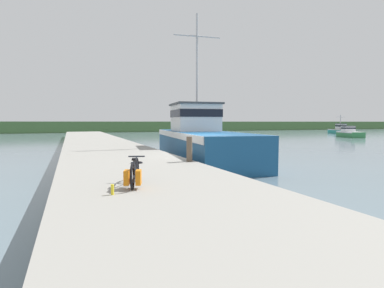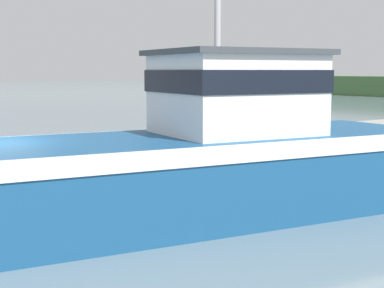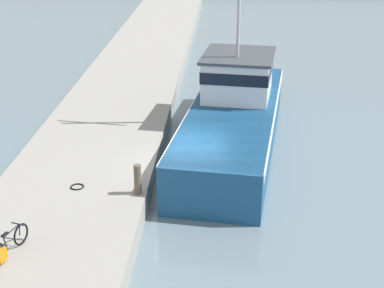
% 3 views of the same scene
% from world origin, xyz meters
% --- Properties ---
extents(fishing_boat_main, '(5.04, 14.89, 9.43)m').
position_xyz_m(fishing_boat_main, '(1.67, 4.35, 1.34)').
color(fishing_boat_main, navy).
rests_on(fishing_boat_main, ground_plane).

